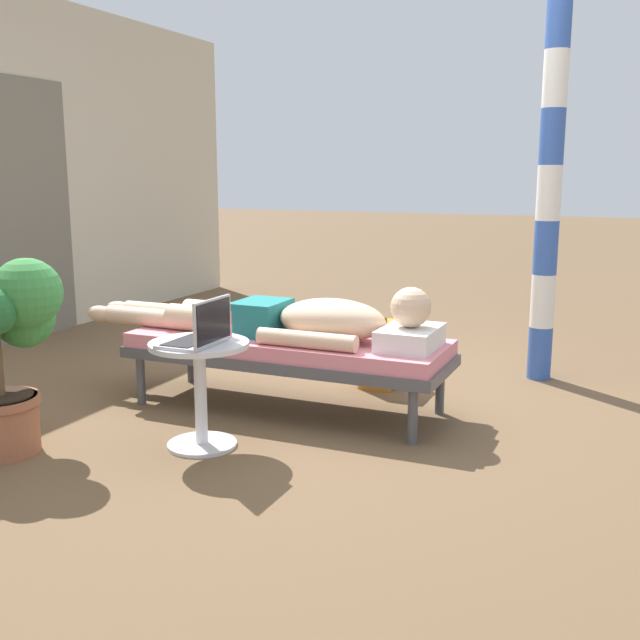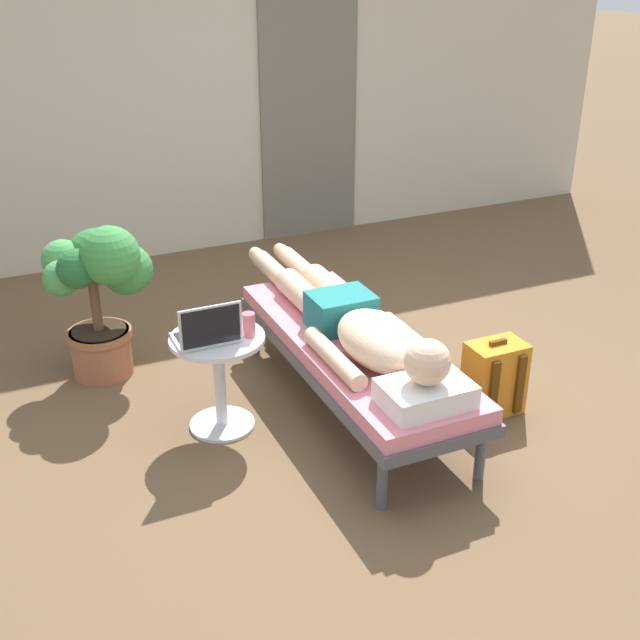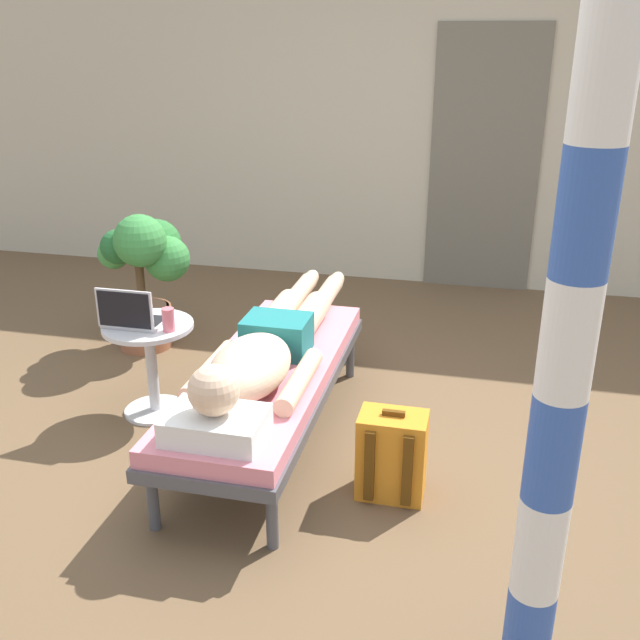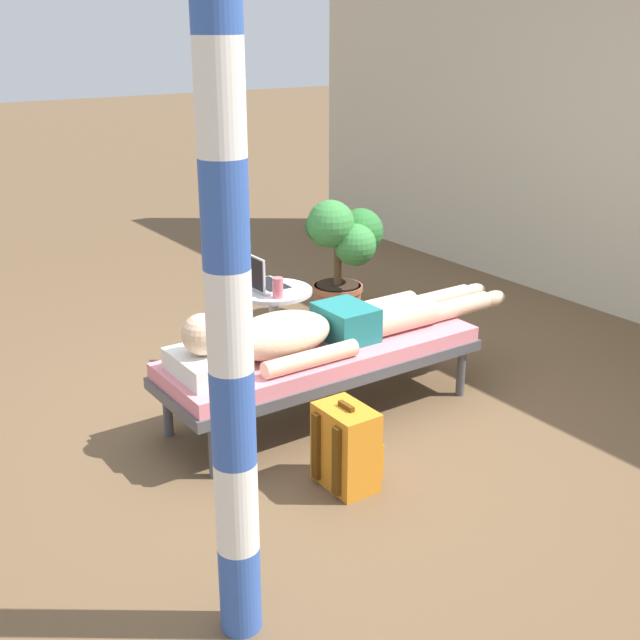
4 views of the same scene
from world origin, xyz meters
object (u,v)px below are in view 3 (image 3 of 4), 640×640
Objects in this scene: porch_post at (568,339)px; lounge_chair at (269,378)px; backpack at (392,455)px; person_reclining at (266,350)px; side_table at (150,353)px; potted_plant at (145,265)px; drink_glass at (168,320)px; laptop at (132,316)px.

lounge_chair is at bearing 135.51° from porch_post.
person_reclining is at bearing 156.36° from backpack.
potted_plant is (-0.42, 0.83, 0.21)m from side_table.
lounge_chair is 14.72× the size of drink_glass.
backpack reaches higher than lounge_chair.
side_table is at bearing 170.03° from lounge_chair.
drink_glass is at bearing -21.39° from side_table.
backpack is at bearing -17.68° from drink_glass.
side_table is 1.69× the size of laptop.
person_reclining is at bearing -41.32° from potted_plant.
person_reclining is at bearing -90.00° from lounge_chair.
potted_plant reaches higher than lounge_chair.
laptop is at bearing 164.50° from backpack.
laptop is at bearing -139.48° from side_table.
person_reclining reaches higher than backpack.
drink_glass is (-0.55, 0.10, 0.07)m from person_reclining.
lounge_chair is 0.71m from side_table.
porch_post is at bearing -43.74° from person_reclining.
lounge_chair is 0.61m from drink_glass.
lounge_chair is 0.84× the size of person_reclining.
porch_post is (2.00, -1.29, 0.61)m from laptop.
side_table is at bearing 40.52° from laptop.
laptop reaches higher than backpack.
laptop is 2.45m from porch_post.
side_table reaches higher than lounge_chair.
lounge_chair is 0.80m from laptop.
laptop is 0.33× the size of potted_plant.
laptop is at bearing 174.59° from lounge_chair.
porch_post reaches higher than backpack.
porch_post reaches higher than potted_plant.
drink_glass is (0.15, -0.06, 0.23)m from side_table.
side_table is 1.46m from backpack.
person_reclining is 4.15× the size of side_table.
lounge_chair is 1.95× the size of potted_plant.
side_table is 0.28m from drink_glass.
laptop reaches higher than side_table.
potted_plant is (-1.12, 0.99, 0.05)m from person_reclining.
drink_glass is 0.05× the size of porch_post.
laptop is 0.73× the size of backpack.
backpack is at bearing -23.64° from person_reclining.
porch_post is at bearing -35.57° from drink_glass.
side_table is at bearing 158.61° from drink_glass.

